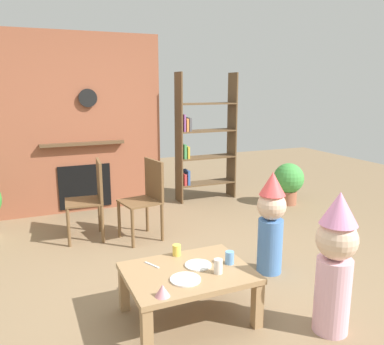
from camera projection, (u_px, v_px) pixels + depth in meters
The scene contains 16 objects.
ground_plane at pixel (194, 283), 3.52m from camera, with size 12.00×12.00×0.00m, color #846B4C.
brick_fireplace_feature at pixel (80, 125), 5.38m from camera, with size 2.20×0.28×2.40m.
bookshelf at pixel (202, 142), 5.94m from camera, with size 0.90×0.28×1.90m.
coffee_table at pixel (188, 278), 2.93m from camera, with size 0.92×0.69×0.38m.
paper_cup_near_left at pixel (230, 258), 3.02m from camera, with size 0.07×0.07×0.10m, color #669EE0.
paper_cup_near_right at pixel (177, 250), 3.17m from camera, with size 0.07×0.07×0.09m, color #F2CC4C.
paper_cup_center at pixel (218, 266), 2.87m from camera, with size 0.06×0.06×0.11m, color silver.
paper_plate_front at pixel (185, 279), 2.77m from camera, with size 0.22×0.22×0.01m, color white.
paper_plate_rear at pixel (198, 265), 2.99m from camera, with size 0.20×0.20×0.01m, color white.
birthday_cake_slice at pixel (163, 290), 2.55m from camera, with size 0.10×0.10×0.08m, color pink.
table_fork at pixel (152, 265), 3.00m from camera, with size 0.15×0.02×0.01m, color silver.
child_with_cone_hat at pixel (335, 260), 2.73m from camera, with size 0.28×0.28×1.03m.
child_in_pink at pixel (271, 220), 3.63m from camera, with size 0.27×0.27×0.96m.
dining_chair_left at pixel (92, 195), 4.46m from camera, with size 0.44×0.44×0.90m.
dining_chair_middle at pixel (147, 195), 4.47m from camera, with size 0.46×0.46×0.90m.
potted_plant_tall at pixel (289, 181), 5.80m from camera, with size 0.44×0.44×0.61m.
Camera 1 is at (-1.30, -2.95, 1.71)m, focal length 37.19 mm.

